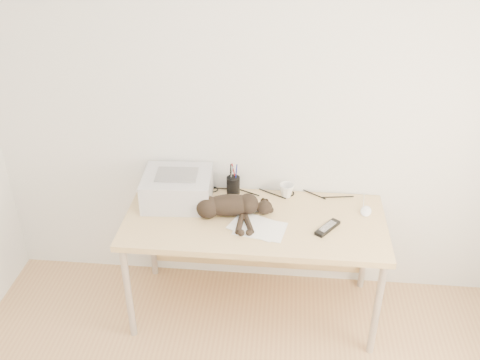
# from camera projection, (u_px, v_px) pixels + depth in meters

# --- Properties ---
(wall_back) EXTENTS (3.50, 0.00, 3.50)m
(wall_back) POSITION_uv_depth(u_px,v_px,m) (260.00, 111.00, 3.29)
(wall_back) COLOR silver
(wall_back) RESTS_ON floor
(desk) EXTENTS (1.60, 0.70, 0.74)m
(desk) POSITION_uv_depth(u_px,v_px,m) (255.00, 229.00, 3.41)
(desk) COLOR #DCBA81
(desk) RESTS_ON floor
(printer) EXTENTS (0.45, 0.39, 0.20)m
(printer) POSITION_uv_depth(u_px,v_px,m) (178.00, 188.00, 3.39)
(printer) COLOR #ADADB2
(printer) RESTS_ON desk
(papers) EXTENTS (0.37, 0.31, 0.01)m
(papers) POSITION_uv_depth(u_px,v_px,m) (258.00, 227.00, 3.19)
(papers) COLOR white
(papers) RESTS_ON desk
(cat) EXTENTS (0.65, 0.30, 0.14)m
(cat) POSITION_uv_depth(u_px,v_px,m) (227.00, 207.00, 3.27)
(cat) COLOR black
(cat) RESTS_ON desk
(mug) EXTENTS (0.13, 0.13, 0.09)m
(mug) POSITION_uv_depth(u_px,v_px,m) (287.00, 191.00, 3.47)
(mug) COLOR white
(mug) RESTS_ON desk
(pen_cup) EXTENTS (0.09, 0.09, 0.22)m
(pen_cup) POSITION_uv_depth(u_px,v_px,m) (233.00, 185.00, 3.50)
(pen_cup) COLOR black
(pen_cup) RESTS_ON desk
(remote_grey) EXTENTS (0.12, 0.17, 0.02)m
(remote_grey) POSITION_uv_depth(u_px,v_px,m) (253.00, 203.00, 3.40)
(remote_grey) COLOR slate
(remote_grey) RESTS_ON desk
(remote_black) EXTENTS (0.16, 0.19, 0.02)m
(remote_black) POSITION_uv_depth(u_px,v_px,m) (327.00, 228.00, 3.17)
(remote_black) COLOR black
(remote_black) RESTS_ON desk
(mouse) EXTENTS (0.09, 0.13, 0.04)m
(mouse) POSITION_uv_depth(u_px,v_px,m) (366.00, 209.00, 3.33)
(mouse) COLOR white
(mouse) RESTS_ON desk
(cable_tangle) EXTENTS (1.36, 0.08, 0.01)m
(cable_tangle) POSITION_uv_depth(u_px,v_px,m) (258.00, 192.00, 3.53)
(cable_tangle) COLOR black
(cable_tangle) RESTS_ON desk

